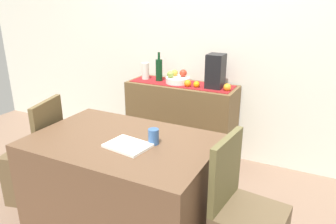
{
  "coord_description": "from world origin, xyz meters",
  "views": [
    {
      "loc": [
        1.1,
        -2.02,
        1.66
      ],
      "look_at": [
        -0.1,
        0.39,
        0.71
      ],
      "focal_mm": 34.08,
      "sensor_mm": 36.0,
      "label": 1
    }
  ],
  "objects_px": {
    "wine_bottle": "(159,70)",
    "coffee_cup": "(154,137)",
    "sideboard_console": "(181,121)",
    "chair_near_window": "(37,170)",
    "dining_table": "(124,185)",
    "coffee_maker": "(216,71)",
    "ceramic_vase": "(145,71)",
    "fruit_bowl": "(178,80)",
    "open_book": "(128,145)"
  },
  "relations": [
    {
      "from": "coffee_cup",
      "to": "chair_near_window",
      "type": "bearing_deg",
      "value": -178.15
    },
    {
      "from": "wine_bottle",
      "to": "coffee_cup",
      "type": "distance_m",
      "value": 1.39
    },
    {
      "from": "open_book",
      "to": "coffee_cup",
      "type": "distance_m",
      "value": 0.18
    },
    {
      "from": "dining_table",
      "to": "ceramic_vase",
      "type": "bearing_deg",
      "value": 113.39
    },
    {
      "from": "wine_bottle",
      "to": "coffee_maker",
      "type": "bearing_deg",
      "value": 0.0
    },
    {
      "from": "wine_bottle",
      "to": "dining_table",
      "type": "relative_size",
      "value": 0.24
    },
    {
      "from": "dining_table",
      "to": "coffee_cup",
      "type": "distance_m",
      "value": 0.49
    },
    {
      "from": "chair_near_window",
      "to": "sideboard_console",
      "type": "bearing_deg",
      "value": 58.08
    },
    {
      "from": "ceramic_vase",
      "to": "dining_table",
      "type": "distance_m",
      "value": 1.49
    },
    {
      "from": "sideboard_console",
      "to": "ceramic_vase",
      "type": "bearing_deg",
      "value": 180.0
    },
    {
      "from": "sideboard_console",
      "to": "chair_near_window",
      "type": "height_order",
      "value": "chair_near_window"
    },
    {
      "from": "coffee_maker",
      "to": "dining_table",
      "type": "distance_m",
      "value": 1.44
    },
    {
      "from": "fruit_bowl",
      "to": "dining_table",
      "type": "relative_size",
      "value": 0.2
    },
    {
      "from": "coffee_maker",
      "to": "chair_near_window",
      "type": "xyz_separation_m",
      "value": [
        -1.15,
        -1.27,
        -0.73
      ]
    },
    {
      "from": "wine_bottle",
      "to": "coffee_cup",
      "type": "bearing_deg",
      "value": -63.44
    },
    {
      "from": "fruit_bowl",
      "to": "coffee_maker",
      "type": "distance_m",
      "value": 0.43
    },
    {
      "from": "chair_near_window",
      "to": "dining_table",
      "type": "bearing_deg",
      "value": -0.27
    },
    {
      "from": "open_book",
      "to": "fruit_bowl",
      "type": "bearing_deg",
      "value": 109.25
    },
    {
      "from": "fruit_bowl",
      "to": "ceramic_vase",
      "type": "relative_size",
      "value": 1.38
    },
    {
      "from": "ceramic_vase",
      "to": "chair_near_window",
      "type": "relative_size",
      "value": 0.2
    },
    {
      "from": "dining_table",
      "to": "chair_near_window",
      "type": "height_order",
      "value": "chair_near_window"
    },
    {
      "from": "ceramic_vase",
      "to": "sideboard_console",
      "type": "bearing_deg",
      "value": 0.0
    },
    {
      "from": "coffee_maker",
      "to": "ceramic_vase",
      "type": "distance_m",
      "value": 0.8
    },
    {
      "from": "fruit_bowl",
      "to": "open_book",
      "type": "bearing_deg",
      "value": -78.86
    },
    {
      "from": "coffee_maker",
      "to": "coffee_cup",
      "type": "height_order",
      "value": "coffee_maker"
    },
    {
      "from": "ceramic_vase",
      "to": "open_book",
      "type": "height_order",
      "value": "ceramic_vase"
    },
    {
      "from": "ceramic_vase",
      "to": "coffee_cup",
      "type": "relative_size",
      "value": 1.71
    },
    {
      "from": "fruit_bowl",
      "to": "ceramic_vase",
      "type": "height_order",
      "value": "ceramic_vase"
    },
    {
      "from": "sideboard_console",
      "to": "dining_table",
      "type": "bearing_deg",
      "value": -84.73
    },
    {
      "from": "wine_bottle",
      "to": "chair_near_window",
      "type": "xyz_separation_m",
      "value": [
        -0.53,
        -1.27,
        -0.69
      ]
    },
    {
      "from": "dining_table",
      "to": "coffee_cup",
      "type": "bearing_deg",
      "value": 9.97
    },
    {
      "from": "open_book",
      "to": "ceramic_vase",
      "type": "bearing_deg",
      "value": 123.97
    },
    {
      "from": "chair_near_window",
      "to": "coffee_cup",
      "type": "bearing_deg",
      "value": 1.85
    },
    {
      "from": "sideboard_console",
      "to": "dining_table",
      "type": "xyz_separation_m",
      "value": [
        0.12,
        -1.27,
        -0.04
      ]
    },
    {
      "from": "coffee_maker",
      "to": "ceramic_vase",
      "type": "height_order",
      "value": "coffee_maker"
    },
    {
      "from": "fruit_bowl",
      "to": "ceramic_vase",
      "type": "xyz_separation_m",
      "value": [
        -0.39,
        0.0,
        0.06
      ]
    },
    {
      "from": "wine_bottle",
      "to": "chair_near_window",
      "type": "bearing_deg",
      "value": -112.49
    },
    {
      "from": "chair_near_window",
      "to": "fruit_bowl",
      "type": "bearing_deg",
      "value": 59.57
    },
    {
      "from": "dining_table",
      "to": "coffee_cup",
      "type": "xyz_separation_m",
      "value": [
        0.23,
        0.04,
        0.42
      ]
    },
    {
      "from": "coffee_cup",
      "to": "chair_near_window",
      "type": "xyz_separation_m",
      "value": [
        -1.14,
        -0.04,
        -0.53
      ]
    },
    {
      "from": "fruit_bowl",
      "to": "open_book",
      "type": "distance_m",
      "value": 1.38
    },
    {
      "from": "coffee_cup",
      "to": "fruit_bowl",
      "type": "bearing_deg",
      "value": 107.82
    },
    {
      "from": "dining_table",
      "to": "open_book",
      "type": "bearing_deg",
      "value": -36.25
    },
    {
      "from": "coffee_cup",
      "to": "chair_near_window",
      "type": "distance_m",
      "value": 1.26
    },
    {
      "from": "coffee_maker",
      "to": "chair_near_window",
      "type": "height_order",
      "value": "coffee_maker"
    },
    {
      "from": "wine_bottle",
      "to": "coffee_maker",
      "type": "relative_size",
      "value": 0.92
    },
    {
      "from": "sideboard_console",
      "to": "dining_table",
      "type": "distance_m",
      "value": 1.28
    },
    {
      "from": "wine_bottle",
      "to": "ceramic_vase",
      "type": "xyz_separation_m",
      "value": [
        -0.17,
        0.0,
        -0.03
      ]
    },
    {
      "from": "coffee_cup",
      "to": "wine_bottle",
      "type": "bearing_deg",
      "value": 116.56
    },
    {
      "from": "open_book",
      "to": "chair_near_window",
      "type": "distance_m",
      "value": 1.12
    }
  ]
}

